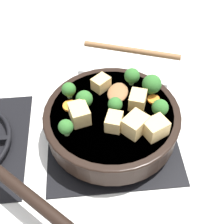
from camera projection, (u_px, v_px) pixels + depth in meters
The scene contains 20 objects.
ground_plane at pixel (112, 136), 0.77m from camera, with size 2.40×2.40×0.00m, color silver.
front_burner_grate at pixel (112, 133), 0.76m from camera, with size 0.31×0.31×0.03m.
skillet_pan at pixel (111, 121), 0.72m from camera, with size 0.42×0.41×0.06m.
wooden_spoon at pixel (127, 66), 0.80m from camera, with size 0.25×0.25×0.02m.
tofu_cube_center_large at pixel (115, 122), 0.66m from camera, with size 0.04×0.03×0.03m, color #DBB770.
tofu_cube_near_handle at pixel (79, 114), 0.67m from camera, with size 0.05×0.04×0.04m, color #DBB770.
tofu_cube_east_chunk at pixel (101, 83), 0.74m from camera, with size 0.04×0.03×0.03m, color #DBB770.
tofu_cube_west_chunk at pixel (138, 100), 0.70m from camera, with size 0.04×0.04×0.04m, color #DBB770.
tofu_cube_back_piece at pixel (135, 125), 0.65m from camera, with size 0.05×0.04×0.04m, color #DBB770.
tofu_cube_front_piece at pixel (156, 128), 0.65m from camera, with size 0.05×0.04×0.04m, color #DBB770.
broccoli_floret_near_spoon at pixel (66, 127), 0.64m from camera, with size 0.03×0.03×0.04m.
broccoli_floret_center_top at pixel (160, 108), 0.68m from camera, with size 0.04×0.04×0.04m.
broccoli_floret_east_rim at pixel (115, 105), 0.69m from camera, with size 0.03×0.03×0.04m.
broccoli_floret_west_rim at pixel (69, 90), 0.72m from camera, with size 0.03×0.03×0.04m.
broccoli_floret_north_edge at pixel (84, 99), 0.69m from camera, with size 0.04×0.04×0.05m.
broccoli_floret_south_cluster at pixel (132, 76), 0.75m from camera, with size 0.04×0.04×0.04m.
broccoli_floret_mid_floret at pixel (152, 84), 0.72m from camera, with size 0.05×0.05×0.05m.
carrot_slice_orange_thin at pixel (81, 97), 0.73m from camera, with size 0.02×0.02×0.01m, color orange.
carrot_slice_near_center at pixel (70, 106), 0.71m from camera, with size 0.03×0.03×0.01m, color orange.
carrot_slice_edge_slice at pixel (153, 99), 0.73m from camera, with size 0.03×0.03×0.01m, color orange.
Camera 1 is at (-0.47, 0.05, 0.61)m, focal length 50.00 mm.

